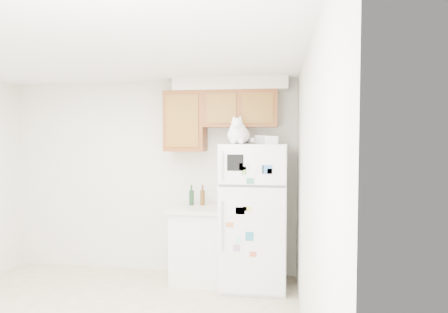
% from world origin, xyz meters
% --- Properties ---
extents(room_shell, '(3.84, 4.04, 2.52)m').
position_xyz_m(room_shell, '(0.12, 0.24, 1.67)').
color(room_shell, silver).
rests_on(room_shell, ground_plane).
extents(refrigerator, '(0.76, 0.78, 1.70)m').
position_xyz_m(refrigerator, '(1.38, 1.61, 0.85)').
color(refrigerator, white).
rests_on(refrigerator, ground_plane).
extents(base_counter, '(0.64, 0.64, 0.92)m').
position_xyz_m(base_counter, '(0.69, 1.68, 0.46)').
color(base_counter, white).
rests_on(base_counter, ground_plane).
extents(cat, '(0.32, 0.46, 0.33)m').
position_xyz_m(cat, '(1.21, 1.47, 1.82)').
color(cat, white).
rests_on(cat, refrigerator).
extents(storage_box_back, '(0.21, 0.18, 0.10)m').
position_xyz_m(storage_box_back, '(1.49, 1.71, 1.75)').
color(storage_box_back, white).
rests_on(storage_box_back, refrigerator).
extents(storage_box_front, '(0.17, 0.14, 0.09)m').
position_xyz_m(storage_box_front, '(1.58, 1.47, 1.74)').
color(storage_box_front, white).
rests_on(storage_box_front, refrigerator).
extents(bottle_green, '(0.06, 0.06, 0.26)m').
position_xyz_m(bottle_green, '(0.58, 1.79, 1.05)').
color(bottle_green, '#19381E').
rests_on(bottle_green, base_counter).
extents(bottle_amber, '(0.06, 0.06, 0.26)m').
position_xyz_m(bottle_amber, '(0.72, 1.82, 1.05)').
color(bottle_amber, '#593814').
rests_on(bottle_amber, base_counter).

